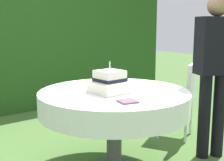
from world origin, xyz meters
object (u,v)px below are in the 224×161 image
Objects in this scene: cake_table at (114,103)px; garden_chair at (183,93)px; serving_plate_far at (59,94)px; standing_person at (214,66)px; napkin_stack at (128,101)px; serving_plate_near at (77,97)px; wedding_cake at (110,83)px.

cake_table is 1.50× the size of garden_chair.
serving_plate_far is 1.52m from standing_person.
garden_chair reaches higher than napkin_stack.
wedding_cake is at bearing -3.39° from serving_plate_near.
serving_plate_far is 0.09× the size of standing_person.
garden_chair reaches higher than serving_plate_far.
wedding_cake reaches higher than cake_table.
cake_table is 1.17m from garden_chair.
standing_person is at bearing -21.16° from cake_table.
standing_person is (1.02, -0.34, 0.10)m from wedding_cake.
garden_chair is 0.69m from standing_person.
standing_person reaches higher than garden_chair.
wedding_cake reaches higher than serving_plate_far.
wedding_cake is 0.35× the size of garden_chair.
standing_person is at bearing 0.47° from napkin_stack.
cake_table is 0.84× the size of standing_person.
serving_plate_far is 1.62m from garden_chair.
napkin_stack reaches higher than serving_plate_near.
napkin_stack is (-0.10, -0.35, -0.08)m from wedding_cake.
wedding_cake reaches higher than napkin_stack.
serving_plate_far is at bearing 115.76° from napkin_stack.
standing_person reaches higher than wedding_cake.
serving_plate_far is 1.09× the size of napkin_stack.
serving_plate_near and serving_plate_far have the same top height.
standing_person is (1.40, -0.56, 0.18)m from serving_plate_far.
serving_plate_far is at bearing 105.82° from serving_plate_near.
cake_table is at bearing 20.10° from wedding_cake.
wedding_cake is at bearing -171.40° from garden_chair.
serving_plate_near is at bearing -173.88° from garden_chair.
napkin_stack is at bearing -106.55° from wedding_cake.
cake_table is at bearing -22.66° from serving_plate_far.
cake_table is 0.43m from napkin_stack.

